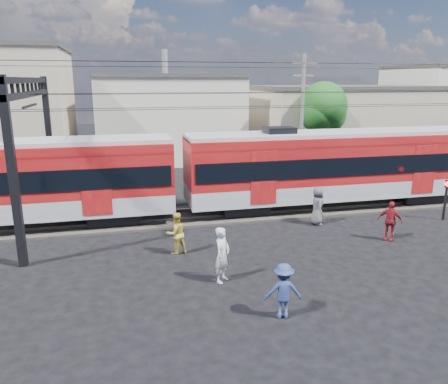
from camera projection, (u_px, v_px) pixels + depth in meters
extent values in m
plane|color=black|center=(307.00, 278.00, 15.46)|extent=(120.00, 120.00, 0.00)
cube|color=#2D2823|center=(245.00, 212.00, 22.98)|extent=(70.00, 3.40, 0.12)
cube|color=#59544C|center=(249.00, 214.00, 22.24)|extent=(70.00, 0.12, 0.12)
cube|color=#59544C|center=(241.00, 206.00, 23.66)|extent=(70.00, 0.12, 0.12)
cube|color=black|center=(114.00, 216.00, 21.41)|extent=(2.40, 2.20, 0.70)
cube|color=black|center=(242.00, 207.00, 22.87)|extent=(2.40, 2.20, 0.70)
cube|color=black|center=(413.00, 195.00, 25.16)|extent=(2.40, 2.20, 0.70)
cube|color=#93969A|center=(333.00, 187.00, 23.82)|extent=(16.00, 3.00, 0.90)
cube|color=maroon|center=(335.00, 157.00, 23.41)|extent=(16.00, 3.00, 2.40)
cube|color=black|center=(334.00, 162.00, 23.47)|extent=(15.68, 3.08, 0.95)
cube|color=#93969A|center=(336.00, 134.00, 23.09)|extent=(16.00, 2.60, 0.25)
cube|color=black|center=(13.00, 175.00, 15.65)|extent=(0.30, 0.30, 7.00)
cube|color=black|center=(50.00, 142.00, 24.13)|extent=(0.30, 0.30, 7.00)
cube|color=black|center=(27.00, 80.00, 19.06)|extent=(0.25, 9.30, 0.25)
cube|color=black|center=(29.00, 94.00, 19.21)|extent=(0.25, 9.30, 0.25)
cylinder|color=black|center=(250.00, 108.00, 20.96)|extent=(70.00, 0.03, 0.03)
cylinder|color=black|center=(243.00, 106.00, 22.28)|extent=(70.00, 0.03, 0.03)
cylinder|color=black|center=(251.00, 93.00, 20.79)|extent=(70.00, 0.03, 0.03)
cylinder|color=black|center=(243.00, 92.00, 22.11)|extent=(70.00, 0.03, 0.03)
cylinder|color=black|center=(271.00, 63.00, 17.82)|extent=(70.00, 0.03, 0.03)
cylinder|color=black|center=(229.00, 67.00, 24.42)|extent=(70.00, 0.03, 0.03)
cube|color=beige|center=(167.00, 117.00, 39.58)|extent=(12.00, 12.00, 7.00)
cube|color=#3F3D3A|center=(165.00, 76.00, 38.67)|extent=(12.24, 12.24, 0.30)
cube|color=tan|center=(343.00, 122.00, 40.45)|extent=(16.00, 10.00, 6.00)
cube|color=#3F3D3A|center=(345.00, 87.00, 39.66)|extent=(16.32, 10.20, 0.30)
cube|color=beige|center=(444.00, 107.00, 47.09)|extent=(10.00, 10.00, 8.00)
cylinder|color=slate|center=(302.00, 118.00, 29.87)|extent=(0.24, 0.24, 8.50)
cube|color=slate|center=(304.00, 63.00, 28.96)|extent=(1.80, 0.12, 0.12)
cube|color=slate|center=(304.00, 75.00, 29.16)|extent=(1.40, 0.12, 0.12)
cylinder|color=#382619|center=(321.00, 144.00, 33.94)|extent=(0.36, 0.36, 3.92)
sphere|color=#194F16|center=(323.00, 106.00, 33.20)|extent=(3.64, 3.64, 3.64)
sphere|color=#194F16|center=(328.00, 115.00, 33.80)|extent=(2.80, 2.80, 2.80)
imported|color=silver|center=(222.00, 255.00, 15.01)|extent=(0.82, 0.85, 1.96)
imported|color=gold|center=(176.00, 233.00, 17.46)|extent=(1.00, 0.88, 1.72)
imported|color=navy|center=(283.00, 291.00, 12.73)|extent=(1.18, 0.80, 1.69)
imported|color=maroon|center=(390.00, 221.00, 18.93)|extent=(1.05, 1.03, 1.77)
imported|color=#48484C|center=(317.00, 206.00, 21.01)|extent=(0.69, 0.97, 1.87)
cylinder|color=black|center=(445.00, 202.00, 21.63)|extent=(0.13, 0.13, 1.93)
sphere|color=#FF140C|center=(448.00, 184.00, 21.41)|extent=(0.30, 0.30, 0.30)
cube|color=black|center=(448.00, 184.00, 21.41)|extent=(0.27, 0.06, 0.37)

